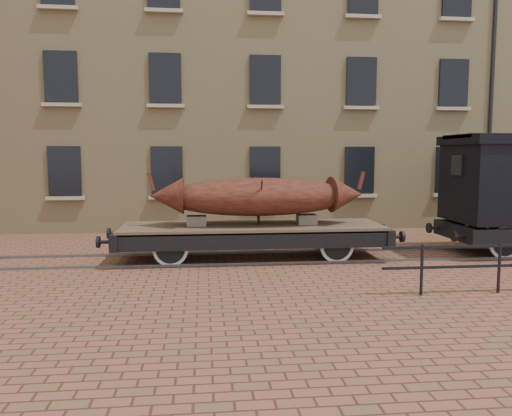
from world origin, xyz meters
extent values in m
plane|color=brown|center=(0.00, 0.00, 0.00)|extent=(90.00, 90.00, 0.00)
cube|color=tan|center=(3.00, 10.00, 7.00)|extent=(40.00, 10.00, 14.00)
cube|color=black|center=(-6.00, 4.96, 2.20)|extent=(1.10, 0.12, 1.70)
cube|color=tan|center=(-6.00, 4.90, 1.25)|extent=(1.30, 0.18, 0.12)
cube|color=black|center=(-2.50, 4.96, 2.20)|extent=(1.10, 0.12, 1.70)
cube|color=tan|center=(-2.50, 4.90, 1.25)|extent=(1.30, 0.18, 0.12)
cube|color=black|center=(1.00, 4.96, 2.20)|extent=(1.10, 0.12, 1.70)
cube|color=tan|center=(1.00, 4.90, 1.25)|extent=(1.30, 0.18, 0.12)
cube|color=black|center=(4.50, 4.96, 2.20)|extent=(1.10, 0.12, 1.70)
cube|color=tan|center=(4.50, 4.90, 1.25)|extent=(1.30, 0.18, 0.12)
cube|color=black|center=(8.00, 4.96, 2.20)|extent=(1.10, 0.12, 1.70)
cube|color=tan|center=(8.00, 4.90, 1.25)|extent=(1.30, 0.18, 0.12)
cube|color=black|center=(-6.00, 4.96, 5.40)|extent=(1.10, 0.12, 1.70)
cube|color=tan|center=(-6.00, 4.90, 4.45)|extent=(1.30, 0.18, 0.12)
cube|color=black|center=(-2.50, 4.96, 5.40)|extent=(1.10, 0.12, 1.70)
cube|color=tan|center=(-2.50, 4.90, 4.45)|extent=(1.30, 0.18, 0.12)
cube|color=black|center=(1.00, 4.96, 5.40)|extent=(1.10, 0.12, 1.70)
cube|color=tan|center=(1.00, 4.90, 4.45)|extent=(1.30, 0.18, 0.12)
cube|color=black|center=(4.50, 4.96, 5.40)|extent=(1.10, 0.12, 1.70)
cube|color=tan|center=(4.50, 4.90, 4.45)|extent=(1.30, 0.18, 0.12)
cube|color=black|center=(8.00, 4.96, 5.40)|extent=(1.10, 0.12, 1.70)
cube|color=tan|center=(8.00, 4.90, 4.45)|extent=(1.30, 0.18, 0.12)
cube|color=tan|center=(-6.00, 4.90, 7.65)|extent=(1.30, 0.18, 0.12)
cube|color=tan|center=(-2.50, 4.90, 7.65)|extent=(1.30, 0.18, 0.12)
cube|color=tan|center=(1.00, 4.90, 7.65)|extent=(1.30, 0.18, 0.12)
cube|color=tan|center=(4.50, 4.90, 7.65)|extent=(1.30, 0.18, 0.12)
cube|color=tan|center=(8.00, 4.90, 7.65)|extent=(1.30, 0.18, 0.12)
cylinder|color=black|center=(9.50, 4.95, 7.00)|extent=(0.14, 0.14, 14.00)
cube|color=#59595E|center=(0.00, -0.72, 0.03)|extent=(30.00, 0.08, 0.06)
cube|color=#59595E|center=(0.00, 0.72, 0.03)|extent=(30.00, 0.08, 0.06)
cylinder|color=black|center=(3.00, -3.80, 0.50)|extent=(0.06, 0.06, 1.00)
cylinder|color=black|center=(4.60, -3.80, 0.50)|extent=(0.06, 0.06, 1.00)
cube|color=brown|center=(0.05, 0.00, 0.86)|extent=(6.83, 2.00, 0.11)
cube|color=black|center=(0.05, -0.93, 0.64)|extent=(6.83, 0.15, 0.41)
cube|color=black|center=(0.05, 0.93, 0.64)|extent=(6.83, 0.15, 0.41)
cube|color=black|center=(-3.36, 0.00, 0.64)|extent=(0.20, 2.09, 0.41)
cylinder|color=black|center=(-3.62, -0.68, 0.64)|extent=(0.32, 0.09, 0.09)
cylinder|color=black|center=(-3.77, -0.68, 0.64)|extent=(0.07, 0.29, 0.29)
cylinder|color=black|center=(-3.62, 0.68, 0.64)|extent=(0.32, 0.09, 0.09)
cylinder|color=black|center=(-3.77, 0.68, 0.64)|extent=(0.07, 0.29, 0.29)
cube|color=black|center=(3.46, 0.00, 0.64)|extent=(0.20, 2.09, 0.41)
cylinder|color=black|center=(3.72, -0.68, 0.64)|extent=(0.32, 0.09, 0.09)
cylinder|color=black|center=(3.87, -0.68, 0.64)|extent=(0.07, 0.29, 0.29)
cylinder|color=black|center=(3.72, 0.68, 0.64)|extent=(0.32, 0.09, 0.09)
cylinder|color=black|center=(3.87, 0.68, 0.64)|extent=(0.07, 0.29, 0.29)
cylinder|color=black|center=(-2.04, 0.00, 0.44)|extent=(0.09, 1.73, 0.09)
cylinder|color=silver|center=(-2.04, -0.72, 0.44)|extent=(0.87, 0.06, 0.87)
cylinder|color=black|center=(-2.04, -0.72, 0.44)|extent=(0.72, 0.09, 0.72)
cube|color=black|center=(-2.04, -0.83, 0.66)|extent=(0.82, 0.07, 0.09)
cylinder|color=silver|center=(-2.04, 0.72, 0.44)|extent=(0.87, 0.06, 0.87)
cylinder|color=black|center=(-2.04, 0.72, 0.44)|extent=(0.72, 0.09, 0.72)
cube|color=black|center=(-2.04, 0.83, 0.66)|extent=(0.82, 0.07, 0.09)
cylinder|color=black|center=(2.14, 0.00, 0.44)|extent=(0.09, 1.73, 0.09)
cylinder|color=silver|center=(2.14, -0.72, 0.44)|extent=(0.87, 0.06, 0.87)
cylinder|color=black|center=(2.14, -0.72, 0.44)|extent=(0.72, 0.09, 0.72)
cube|color=black|center=(2.14, -0.83, 0.66)|extent=(0.82, 0.07, 0.09)
cylinder|color=silver|center=(2.14, 0.72, 0.44)|extent=(0.87, 0.06, 0.87)
cylinder|color=black|center=(2.14, 0.72, 0.44)|extent=(0.72, 0.09, 0.72)
cube|color=black|center=(2.14, 0.83, 0.66)|extent=(0.82, 0.07, 0.09)
cube|color=black|center=(0.05, 0.00, 0.50)|extent=(3.64, 0.05, 0.05)
cube|color=#796D5C|center=(-1.40, 0.00, 1.04)|extent=(0.50, 0.46, 0.25)
cube|color=#796D5C|center=(1.51, 0.00, 1.04)|extent=(0.50, 0.46, 0.25)
ellipsoid|color=maroon|center=(0.21, 0.00, 1.65)|extent=(5.02, 1.60, 1.00)
cone|color=maroon|center=(-2.16, -0.02, 1.69)|extent=(0.87, 0.96, 0.95)
cube|color=maroon|center=(-2.55, -0.03, 2.06)|extent=(0.20, 0.11, 0.48)
cone|color=maroon|center=(2.59, 0.02, 1.69)|extent=(0.87, 0.96, 0.95)
cube|color=maroon|center=(2.98, 0.03, 2.06)|extent=(0.20, 0.11, 0.48)
cylinder|color=#34221B|center=(0.21, -0.41, 1.52)|extent=(0.04, 0.86, 1.24)
cylinder|color=#34221B|center=(0.21, 0.41, 1.52)|extent=(0.04, 0.86, 1.24)
cube|color=black|center=(5.67, 0.00, 0.64)|extent=(0.20, 2.19, 0.41)
cylinder|color=black|center=(5.26, -0.73, 0.64)|extent=(0.07, 0.29, 0.29)
cylinder|color=black|center=(5.26, 0.73, 0.64)|extent=(0.07, 0.29, 0.29)
cylinder|color=black|center=(6.68, 0.00, 0.44)|extent=(0.09, 1.73, 0.09)
cylinder|color=silver|center=(6.68, -0.72, 0.44)|extent=(0.88, 0.06, 0.88)
cylinder|color=black|center=(6.68, -0.72, 0.44)|extent=(0.72, 0.09, 0.72)
cylinder|color=silver|center=(6.68, 0.72, 0.44)|extent=(0.88, 0.06, 0.88)
cylinder|color=black|center=(6.68, 0.72, 0.44)|extent=(0.72, 0.09, 0.72)
cube|color=black|center=(5.65, 0.00, 2.46)|extent=(0.07, 0.55, 0.55)
camera|label=1|loc=(-1.21, -12.94, 2.72)|focal=35.00mm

